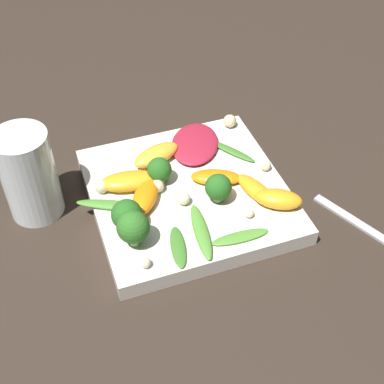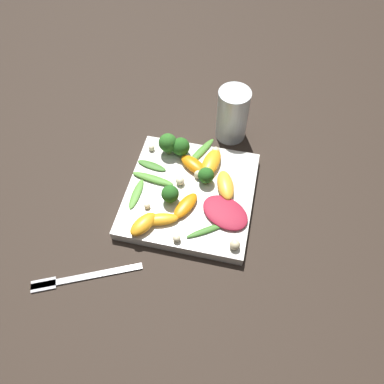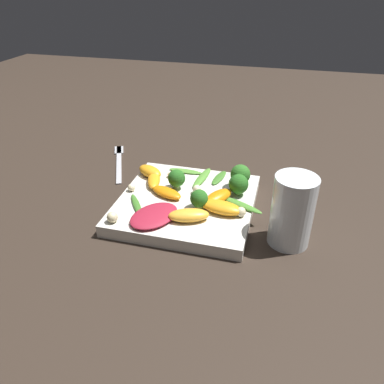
# 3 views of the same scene
# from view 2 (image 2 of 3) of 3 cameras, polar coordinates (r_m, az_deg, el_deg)

# --- Properties ---
(ground_plane) EXTENTS (2.40, 2.40, 0.00)m
(ground_plane) POSITION_cam_2_polar(r_m,az_deg,el_deg) (0.74, -0.29, -0.88)
(ground_plane) COLOR #2D231C
(plate) EXTENTS (0.24, 0.24, 0.02)m
(plate) POSITION_cam_2_polar(r_m,az_deg,el_deg) (0.73, -0.29, -0.39)
(plate) COLOR silver
(plate) RESTS_ON ground_plane
(drinking_glass) EXTENTS (0.07, 0.07, 0.12)m
(drinking_glass) POSITION_cam_2_polar(r_m,az_deg,el_deg) (0.81, 6.18, 11.64)
(drinking_glass) COLOR white
(drinking_glass) RESTS_ON ground_plane
(fork) EXTENTS (0.09, 0.18, 0.01)m
(fork) POSITION_cam_2_polar(r_m,az_deg,el_deg) (0.69, -17.49, -12.47)
(fork) COLOR #B2B2B7
(fork) RESTS_ON ground_plane
(radicchio_leaf_0) EXTENTS (0.10, 0.11, 0.01)m
(radicchio_leaf_0) POSITION_cam_2_polar(r_m,az_deg,el_deg) (0.69, 5.08, -3.12)
(radicchio_leaf_0) COLOR maroon
(radicchio_leaf_0) RESTS_ON plate
(orange_segment_0) EXTENTS (0.08, 0.04, 0.02)m
(orange_segment_0) POSITION_cam_2_polar(r_m,az_deg,el_deg) (0.75, 2.93, 4.47)
(orange_segment_0) COLOR orange
(orange_segment_0) RESTS_ON plate
(orange_segment_1) EXTENTS (0.07, 0.06, 0.02)m
(orange_segment_1) POSITION_cam_2_polar(r_m,az_deg,el_deg) (0.68, -7.42, -4.87)
(orange_segment_1) COLOR orange
(orange_segment_1) RESTS_ON plate
(orange_segment_2) EXTENTS (0.08, 0.05, 0.02)m
(orange_segment_2) POSITION_cam_2_polar(r_m,az_deg,el_deg) (0.72, 5.12, 1.05)
(orange_segment_2) COLOR #FCAD33
(orange_segment_2) RESTS_ON plate
(orange_segment_3) EXTENTS (0.07, 0.05, 0.01)m
(orange_segment_3) POSITION_cam_2_polar(r_m,az_deg,el_deg) (0.70, -0.80, -2.12)
(orange_segment_3) COLOR orange
(orange_segment_3) RESTS_ON plate
(orange_segment_4) EXTENTS (0.06, 0.07, 0.02)m
(orange_segment_4) POSITION_cam_2_polar(r_m,az_deg,el_deg) (0.75, 0.23, 4.16)
(orange_segment_4) COLOR orange
(orange_segment_4) RESTS_ON plate
(orange_segment_5) EXTENTS (0.04, 0.07, 0.02)m
(orange_segment_5) POSITION_cam_2_polar(r_m,az_deg,el_deg) (0.68, -4.95, -4.16)
(orange_segment_5) COLOR orange
(orange_segment_5) RESTS_ON plate
(broccoli_floret_0) EXTENTS (0.03, 0.03, 0.04)m
(broccoli_floret_0) POSITION_cam_2_polar(r_m,az_deg,el_deg) (0.72, 2.14, 2.52)
(broccoli_floret_0) COLOR #84AD5B
(broccoli_floret_0) RESTS_ON plate
(broccoli_floret_1) EXTENTS (0.04, 0.04, 0.04)m
(broccoli_floret_1) POSITION_cam_2_polar(r_m,az_deg,el_deg) (0.76, -1.72, 6.92)
(broccoli_floret_1) COLOR #84AD5B
(broccoli_floret_1) RESTS_ON plate
(broccoli_floret_2) EXTENTS (0.03, 0.03, 0.04)m
(broccoli_floret_2) POSITION_cam_2_polar(r_m,az_deg,el_deg) (0.69, -3.35, -0.32)
(broccoli_floret_2) COLOR #7A9E51
(broccoli_floret_2) RESTS_ON plate
(broccoli_floret_3) EXTENTS (0.04, 0.04, 0.05)m
(broccoli_floret_3) POSITION_cam_2_polar(r_m,az_deg,el_deg) (0.76, -3.69, 7.46)
(broccoli_floret_3) COLOR #84AD5B
(broccoli_floret_3) RESTS_ON plate
(arugula_sprig_0) EXTENTS (0.05, 0.07, 0.01)m
(arugula_sprig_0) POSITION_cam_2_polar(r_m,az_deg,el_deg) (0.68, 2.28, -5.83)
(arugula_sprig_0) COLOR #3D7528
(arugula_sprig_0) RESTS_ON plate
(arugula_sprig_1) EXTENTS (0.03, 0.09, 0.01)m
(arugula_sprig_1) POSITION_cam_2_polar(r_m,az_deg,el_deg) (0.74, -5.96, 2.01)
(arugula_sprig_1) COLOR #518E33
(arugula_sprig_1) RESTS_ON plate
(arugula_sprig_2) EXTENTS (0.07, 0.02, 0.00)m
(arugula_sprig_2) POSITION_cam_2_polar(r_m,az_deg,el_deg) (0.72, -8.48, -0.28)
(arugula_sprig_2) COLOR #518E33
(arugula_sprig_2) RESTS_ON plate
(arugula_sprig_3) EXTENTS (0.09, 0.05, 0.01)m
(arugula_sprig_3) POSITION_cam_2_polar(r_m,az_deg,el_deg) (0.78, 1.10, 6.15)
(arugula_sprig_3) COLOR #47842D
(arugula_sprig_3) RESTS_ON plate
(arugula_sprig_4) EXTENTS (0.03, 0.06, 0.01)m
(arugula_sprig_4) POSITION_cam_2_polar(r_m,az_deg,el_deg) (0.76, -6.16, 4.03)
(arugula_sprig_4) COLOR #3D7528
(arugula_sprig_4) RESTS_ON plate
(macadamia_nut_0) EXTENTS (0.02, 0.02, 0.02)m
(macadamia_nut_0) POSITION_cam_2_polar(r_m,az_deg,el_deg) (0.78, 3.62, 6.28)
(macadamia_nut_0) COLOR beige
(macadamia_nut_0) RESTS_ON plate
(macadamia_nut_1) EXTENTS (0.01, 0.01, 0.01)m
(macadamia_nut_1) POSITION_cam_2_polar(r_m,az_deg,el_deg) (0.79, -6.20, 6.71)
(macadamia_nut_1) COLOR beige
(macadamia_nut_1) RESTS_ON plate
(macadamia_nut_2) EXTENTS (0.02, 0.02, 0.02)m
(macadamia_nut_2) POSITION_cam_2_polar(r_m,az_deg,el_deg) (0.66, 6.54, -7.98)
(macadamia_nut_2) COLOR beige
(macadamia_nut_2) RESTS_ON plate
(macadamia_nut_3) EXTENTS (0.01, 0.01, 0.01)m
(macadamia_nut_3) POSITION_cam_2_polar(r_m,az_deg,el_deg) (0.66, -2.57, -7.03)
(macadamia_nut_3) COLOR beige
(macadamia_nut_3) RESTS_ON plate
(macadamia_nut_4) EXTENTS (0.01, 0.01, 0.01)m
(macadamia_nut_4) POSITION_cam_2_polar(r_m,az_deg,el_deg) (0.70, -6.86, -2.09)
(macadamia_nut_4) COLOR beige
(macadamia_nut_4) RESTS_ON plate
(macadamia_nut_5) EXTENTS (0.02, 0.02, 0.02)m
(macadamia_nut_5) POSITION_cam_2_polar(r_m,az_deg,el_deg) (0.73, -1.83, 1.70)
(macadamia_nut_5) COLOR beige
(macadamia_nut_5) RESTS_ON plate
(macadamia_nut_6) EXTENTS (0.02, 0.02, 0.02)m
(macadamia_nut_6) POSITION_cam_2_polar(r_m,az_deg,el_deg) (0.74, 0.99, 2.73)
(macadamia_nut_6) COLOR beige
(macadamia_nut_6) RESTS_ON plate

